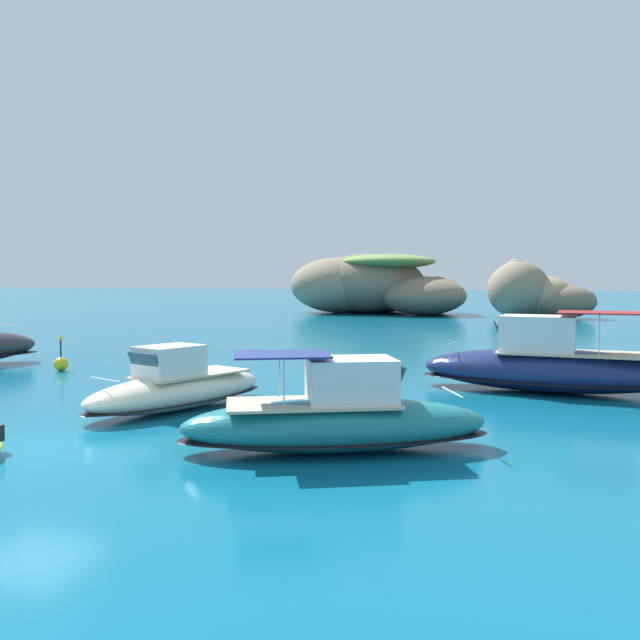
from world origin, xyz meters
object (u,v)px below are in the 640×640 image
at_px(islet_small, 533,294).
at_px(motorboat_navy, 549,366).
at_px(motorboat_cream, 178,388).
at_px(channel_buoy, 61,363).
at_px(islet_large, 368,287).
at_px(motorboat_teal, 337,419).

relative_size(islet_small, motorboat_navy, 1.20).
bearing_deg(motorboat_navy, motorboat_cream, -148.05).
bearing_deg(islet_small, channel_buoy, -112.38).
xyz_separation_m(islet_large, islet_small, (17.26, -4.87, -0.56)).
xyz_separation_m(motorboat_cream, motorboat_teal, (5.69, -3.08, 0.07)).
distance_m(islet_large, motorboat_teal, 59.27).
height_order(islet_small, motorboat_teal, islet_small).
height_order(motorboat_cream, channel_buoy, motorboat_cream).
bearing_deg(motorboat_teal, motorboat_cream, 151.59).
distance_m(islet_large, motorboat_navy, 51.49).
relative_size(islet_large, motorboat_teal, 3.08).
distance_m(motorboat_teal, channel_buoy, 16.75).
distance_m(islet_large, channel_buoy, 49.03).
relative_size(motorboat_navy, motorboat_teal, 1.23).
xyz_separation_m(islet_small, motorboat_teal, (-3.87, -52.83, -1.57)).
distance_m(islet_small, channel_buoy, 47.72).
bearing_deg(channel_buoy, motorboat_navy, 2.25).
relative_size(islet_large, motorboat_cream, 3.35).
xyz_separation_m(islet_large, motorboat_navy, (17.96, -48.22, -1.96)).
bearing_deg(islet_small, motorboat_cream, -100.88).
bearing_deg(motorboat_cream, islet_large, 98.02).
distance_m(motorboat_navy, motorboat_teal, 10.53).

